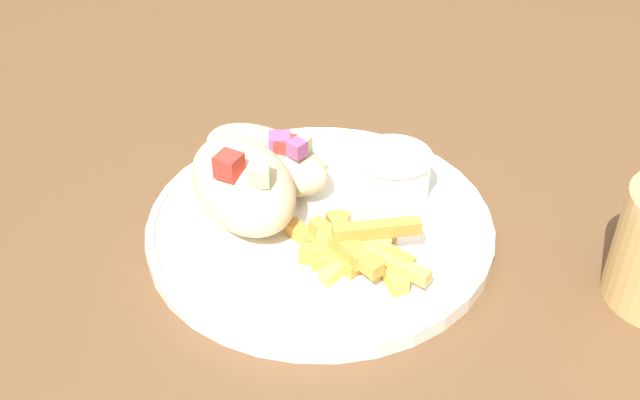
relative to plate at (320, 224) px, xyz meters
The scene contains 6 objects.
table 0.08m from the plate, 115.93° to the left, with size 1.47×1.47×0.73m.
plate is the anchor object (origin of this frame).
pita_sandwich_near 0.07m from the plate, 147.25° to the right, with size 0.14×0.12×0.07m.
pita_sandwich_far 0.08m from the plate, behind, with size 0.13×0.07×0.06m.
fries_pile 0.06m from the plate, 21.23° to the right, with size 0.13×0.08×0.03m.
sauce_ramekin 0.07m from the plate, 69.17° to the left, with size 0.07×0.07×0.04m.
Camera 1 is at (0.33, -0.41, 1.12)m, focal length 42.00 mm.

